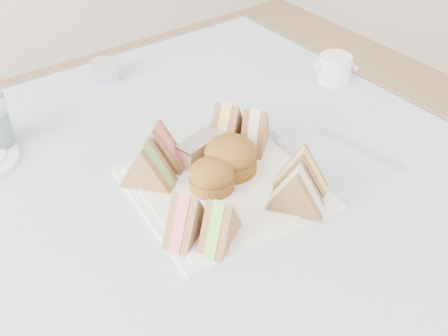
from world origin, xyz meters
TOP-DOWN VIEW (x-y plane):
  - table at (0.00, 0.00)m, footprint 0.90×0.90m
  - tablecloth at (0.00, 0.00)m, footprint 1.02×1.02m
  - serving_plate at (0.02, -0.06)m, footprint 0.32×0.32m
  - sandwich_fl_a at (-0.09, -0.12)m, footprint 0.10×0.08m
  - sandwich_fl_b at (-0.06, -0.16)m, footprint 0.09×0.08m
  - sandwich_fr_a at (0.12, -0.14)m, footprint 0.09×0.10m
  - sandwich_fr_b at (0.08, -0.17)m, footprint 0.09×0.10m
  - sandwich_bl_a at (-0.08, 0.02)m, footprint 0.09×0.10m
  - sandwich_bl_b at (-0.04, 0.05)m, footprint 0.10×0.10m
  - sandwich_br_a at (0.13, -0.00)m, footprint 0.10×0.09m
  - sandwich_br_b at (0.10, 0.04)m, footprint 0.10×0.09m
  - scone_left at (0.00, -0.05)m, footprint 0.08×0.08m
  - scone_right at (0.05, -0.03)m, footprint 0.10×0.10m
  - pastry_slice at (0.03, 0.03)m, footprint 0.10×0.06m
  - tea_strainer at (0.04, 0.41)m, footprint 0.07×0.07m
  - knife at (0.30, -0.11)m, footprint 0.04×0.18m
  - fork at (0.17, -0.09)m, footprint 0.05×0.17m
  - creamer_jug at (0.44, 0.10)m, footprint 0.09×0.09m

SIDE VIEW (x-z plane):
  - table at x=0.00m, z-range 0.00..0.74m
  - tablecloth at x=0.00m, z-range 0.74..0.75m
  - knife at x=0.30m, z-range 0.75..0.75m
  - fork at x=0.17m, z-range 0.75..0.75m
  - serving_plate at x=0.02m, z-range 0.75..0.76m
  - tea_strainer at x=0.04m, z-range 0.75..0.78m
  - creamer_jug at x=0.44m, z-range 0.75..0.81m
  - pastry_slice at x=0.03m, z-range 0.76..0.80m
  - scone_left at x=0.00m, z-range 0.76..0.81m
  - scone_right at x=0.05m, z-range 0.76..0.82m
  - sandwich_fl_b at x=-0.06m, z-range 0.76..0.83m
  - sandwich_fl_a at x=-0.09m, z-range 0.76..0.84m
  - sandwich_br_a at x=0.13m, z-range 0.76..0.84m
  - sandwich_fr_a at x=0.12m, z-range 0.76..0.84m
  - sandwich_fr_b at x=0.08m, z-range 0.76..0.84m
  - sandwich_bl_a at x=-0.08m, z-range 0.76..0.84m
  - sandwich_br_b at x=0.10m, z-range 0.76..0.84m
  - sandwich_bl_b at x=-0.04m, z-range 0.76..0.84m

